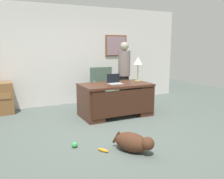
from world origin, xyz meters
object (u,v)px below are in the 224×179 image
object	(u,v)px
person_standing	(124,73)
laptop	(114,81)
desk	(116,99)
armchair	(104,89)
dog_toy_ball	(75,145)
desk_lamp	(138,62)
dog_toy_bone	(103,150)
dog_lying	(133,142)

from	to	relation	value
person_standing	laptop	size ratio (longest dim) A/B	5.38
desk	armchair	xyz separation A→B (m)	(0.14, 1.01, 0.07)
desk	dog_toy_ball	bearing A→B (deg)	-136.42
laptop	desk_lamp	distance (m)	0.81
desk_lamp	dog_toy_bone	distance (m)	2.78
desk	dog_toy_ball	distance (m)	2.00
desk	person_standing	distance (m)	1.11
dog_lying	dog_toy_bone	xyz separation A→B (m)	(-0.42, 0.21, -0.13)
desk	desk_lamp	distance (m)	1.06
person_standing	dog_toy_ball	size ratio (longest dim) A/B	17.96
dog_toy_ball	dog_lying	bearing A→B (deg)	-35.49
dog_toy_bone	desk	bearing A→B (deg)	57.71
desk_lamp	dog_toy_bone	world-z (taller)	desk_lamp
laptop	dog_lying	bearing A→B (deg)	-108.04
armchair	person_standing	xyz separation A→B (m)	(0.50, -0.24, 0.42)
person_standing	dog_toy_bone	bearing A→B (deg)	-124.71
armchair	person_standing	world-z (taller)	person_standing
desk_lamp	dog_toy_ball	distance (m)	2.81
desk_lamp	desk	bearing A→B (deg)	-170.22
armchair	laptop	distance (m)	1.06
armchair	desk_lamp	distance (m)	1.28
dog_lying	laptop	xyz separation A→B (m)	(0.63, 1.93, 0.66)
person_standing	armchair	bearing A→B (deg)	154.12
dog_lying	dog_toy_bone	world-z (taller)	dog_lying
person_standing	dog_toy_ball	distance (m)	3.08
dog_lying	armchair	bearing A→B (deg)	74.82
armchair	person_standing	size ratio (longest dim) A/B	0.61
desk	armchair	distance (m)	1.02
dog_toy_bone	dog_toy_ball	bearing A→B (deg)	135.66
laptop	dog_toy_ball	size ratio (longest dim) A/B	3.34
person_standing	dog_toy_bone	world-z (taller)	person_standing
person_standing	dog_lying	bearing A→B (deg)	-115.74
person_standing	desk_lamp	bearing A→B (deg)	-87.94
dog_toy_ball	person_standing	bearing A→B (deg)	45.87
person_standing	dog_lying	distance (m)	3.06
person_standing	dog_toy_ball	bearing A→B (deg)	-134.13
dog_lying	dog_toy_bone	bearing A→B (deg)	153.80
armchair	desk_lamp	xyz separation A→B (m)	(0.52, -0.90, 0.75)
desk	dog_toy_ball	size ratio (longest dim) A/B	16.80
laptop	dog_toy_bone	size ratio (longest dim) A/B	1.63
dog_lying	dog_toy_bone	distance (m)	0.49
person_standing	dog_lying	world-z (taller)	person_standing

